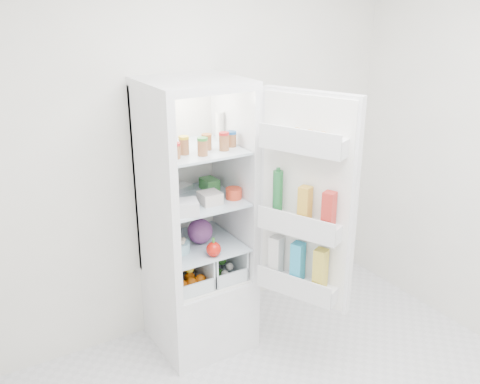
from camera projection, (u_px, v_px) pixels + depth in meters
room_walls at (359, 160)px, 2.32m from camera, size 3.02×3.02×2.61m
refrigerator at (195, 250)px, 3.55m from camera, size 0.60×0.60×1.80m
shelf_low at (199, 244)px, 3.48m from camera, size 0.49×0.53×0.01m
shelf_mid at (198, 199)px, 3.37m from camera, size 0.49×0.53×0.02m
shelf_top at (196, 149)px, 3.25m from camera, size 0.49×0.53×0.02m
crisper_left at (183, 266)px, 3.46m from camera, size 0.23×0.46×0.22m
crisper_right at (216, 257)px, 3.58m from camera, size 0.23×0.46×0.22m
condiment_jars at (204, 145)px, 3.14m from camera, size 0.46×0.16×0.08m
squeeze_bottle at (220, 126)px, 3.39m from camera, size 0.06×0.06×0.18m
tub_white at (187, 207)px, 3.11m from camera, size 0.16×0.16×0.08m
tub_cream at (210, 198)px, 3.27m from camera, size 0.12×0.12×0.07m
tin_red at (234, 193)px, 3.35m from camera, size 0.12×0.12×0.07m
foil_tray at (180, 188)px, 3.49m from camera, size 0.17×0.15×0.04m
tub_green at (209, 184)px, 3.51m from camera, size 0.09×0.13×0.07m
red_cabbage at (200, 231)px, 3.45m from camera, size 0.16×0.16×0.16m
bell_pepper at (214, 249)px, 3.28m from camera, size 0.09×0.09×0.09m
mushroom_bowl at (179, 247)px, 3.34m from camera, size 0.16×0.16×0.06m
citrus_pile at (185, 271)px, 3.45m from camera, size 0.20×0.31×0.16m
veg_pile at (217, 263)px, 3.60m from camera, size 0.16×0.30×0.10m
fridge_door at (305, 208)px, 3.12m from camera, size 0.38×0.57×1.30m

